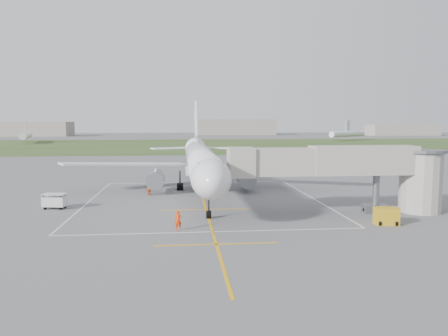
{
  "coord_description": "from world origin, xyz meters",
  "views": [
    {
      "loc": [
        -2.75,
        -57.79,
        9.68
      ],
      "look_at": [
        2.6,
        -4.0,
        4.0
      ],
      "focal_mm": 35.0,
      "sensor_mm": 36.0,
      "label": 1
    }
  ],
  "objects": [
    {
      "name": "distant_hangars",
      "position": [
        -16.15,
        265.19,
        5.17
      ],
      "size": [
        345.0,
        49.0,
        12.0
      ],
      "color": "gray",
      "rests_on": "ground"
    },
    {
      "name": "baggage_cart",
      "position": [
        -16.9,
        -7.82,
        0.87
      ],
      "size": [
        2.67,
        1.86,
        1.71
      ],
      "rotation": [
        0.0,
        0.0,
        -0.17
      ],
      "color": "silver",
      "rests_on": "ground"
    },
    {
      "name": "gpu_unit",
      "position": [
        16.62,
        -18.82,
        0.8
      ],
      "size": [
        2.36,
        1.83,
        1.62
      ],
      "rotation": [
        0.0,
        0.0,
        -0.16
      ],
      "color": "gold",
      "rests_on": "ground"
    },
    {
      "name": "ramp_worker_nose",
      "position": [
        -3.04,
        -19.14,
        0.9
      ],
      "size": [
        0.66,
        0.43,
        1.79
      ],
      "primitive_type": "imported",
      "rotation": [
        0.0,
        0.0,
        -0.01
      ],
      "color": "#F73A07",
      "rests_on": "ground"
    },
    {
      "name": "airliner",
      "position": [
        -0.0,
        0.75,
        4.39
      ],
      "size": [
        38.93,
        46.75,
        13.52
      ],
      "color": "white",
      "rests_on": "ground"
    },
    {
      "name": "ground",
      "position": [
        0.0,
        0.0,
        0.0
      ],
      "size": [
        700.0,
        700.0,
        0.0
      ],
      "primitive_type": "plane",
      "color": "#555557",
      "rests_on": "ground"
    },
    {
      "name": "jet_bridge",
      "position": [
        15.72,
        -13.5,
        4.74
      ],
      "size": [
        23.4,
        5.0,
        7.2
      ],
      "color": "gray",
      "rests_on": "ground"
    },
    {
      "name": "grass_strip",
      "position": [
        0.0,
        130.0,
        0.01
      ],
      "size": [
        700.0,
        120.0,
        0.02
      ],
      "primitive_type": "cube",
      "color": "#2E4D21",
      "rests_on": "ground"
    },
    {
      "name": "apron_markings",
      "position": [
        0.0,
        -5.82,
        0.01
      ],
      "size": [
        28.2,
        60.0,
        0.01
      ],
      "color": "#EEA50E",
      "rests_on": "ground"
    },
    {
      "name": "distant_aircraft",
      "position": [
        5.36,
        162.57,
        3.59
      ],
      "size": [
        180.34,
        38.2,
        8.85
      ],
      "color": "white",
      "rests_on": "ground"
    },
    {
      "name": "ramp_worker_wing",
      "position": [
        -6.97,
        0.81,
        0.91
      ],
      "size": [
        1.1,
        1.11,
        1.81
      ],
      "primitive_type": "imported",
      "rotation": [
        0.0,
        0.0,
        2.3
      ],
      "color": "#EB4A07",
      "rests_on": "ground"
    }
  ]
}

